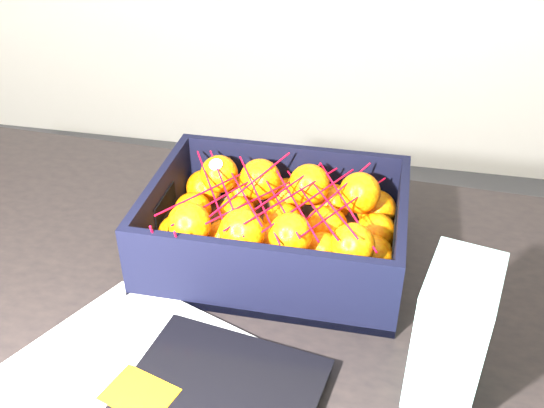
% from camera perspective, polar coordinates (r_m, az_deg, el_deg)
% --- Properties ---
extents(table, '(1.24, 0.86, 0.75)m').
position_cam_1_polar(table, '(0.91, -7.71, -13.96)').
color(table, black).
rests_on(table, ground).
extents(magazine_stack, '(0.42, 0.37, 0.02)m').
position_cam_1_polar(magazine_stack, '(0.73, -12.25, -17.13)').
color(magazine_stack, silver).
rests_on(magazine_stack, table).
extents(produce_crate, '(0.35, 0.26, 0.11)m').
position_cam_1_polar(produce_crate, '(0.89, 0.39, -2.92)').
color(produce_crate, '#8C5A40').
rests_on(produce_crate, table).
extents(clementine_heap, '(0.33, 0.25, 0.11)m').
position_cam_1_polar(clementine_heap, '(0.88, 0.49, -1.98)').
color(clementine_heap, '#FF6F05').
rests_on(clementine_heap, produce_crate).
extents(mesh_net, '(0.29, 0.23, 0.09)m').
position_cam_1_polar(mesh_net, '(0.85, -0.15, 0.44)').
color(mesh_net, '#BD071F').
rests_on(mesh_net, clementine_heap).
extents(retail_carton, '(0.09, 0.12, 0.16)m').
position_cam_1_polar(retail_carton, '(0.71, 16.23, -11.16)').
color(retail_carton, white).
rests_on(retail_carton, table).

